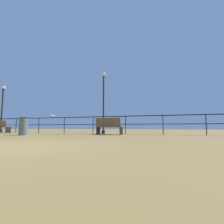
# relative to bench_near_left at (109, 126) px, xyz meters

# --- Properties ---
(ground_plane) EXTENTS (60.00, 60.00, 0.00)m
(ground_plane) POSITION_rel_bench_near_left_xyz_m (-0.30, -6.19, -0.51)
(ground_plane) COLOR brown
(pier_railing) EXTENTS (23.83, 0.05, 1.11)m
(pier_railing) POSITION_rel_bench_near_left_xyz_m (-0.30, 0.85, 0.31)
(pier_railing) COLOR black
(pier_railing) RESTS_ON ground_plane
(bench_near_left) EXTENTS (1.55, 0.77, 0.95)m
(bench_near_left) POSITION_rel_bench_near_left_xyz_m (0.00, 0.00, 0.00)
(bench_near_left) COLOR brown
(bench_near_left) RESTS_ON ground_plane
(lamppost_left) EXTENTS (0.31, 0.31, 3.95)m
(lamppost_left) POSITION_rel_bench_near_left_xyz_m (-9.66, 1.02, 1.62)
(lamppost_left) COLOR #2D2916
(lamppost_left) RESTS_ON ground_plane
(lamppost_center) EXTENTS (0.30, 0.30, 4.16)m
(lamppost_center) POSITION_rel_bench_near_left_xyz_m (-0.73, 1.02, 1.97)
(lamppost_center) COLOR black
(lamppost_center) RESTS_ON ground_plane
(seagull_on_rail) EXTENTS (0.42, 0.29, 0.22)m
(seagull_on_rail) POSITION_rel_bench_near_left_xyz_m (-4.49, 0.84, 0.70)
(seagull_on_rail) COLOR silver
(seagull_on_rail) RESTS_ON pier_railing
(trash_bin) EXTENTS (0.44, 0.44, 0.93)m
(trash_bin) POSITION_rel_bench_near_left_xyz_m (-4.01, -2.11, -0.04)
(trash_bin) COLOR slate
(trash_bin) RESTS_ON ground_plane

